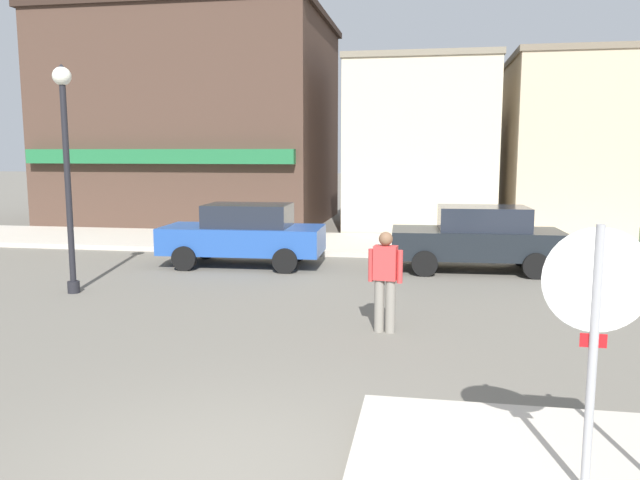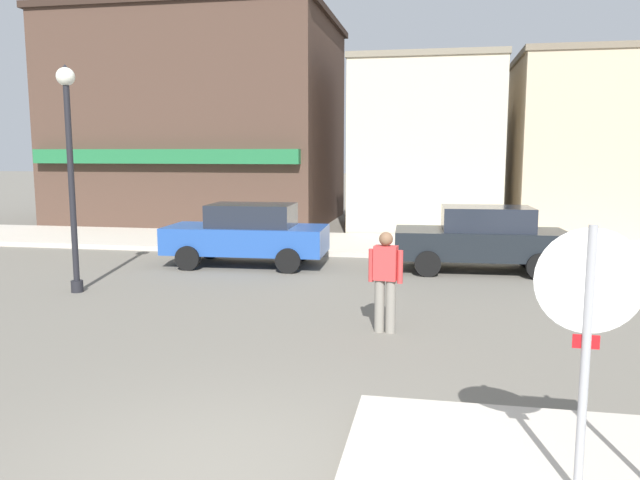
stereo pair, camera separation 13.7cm
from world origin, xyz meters
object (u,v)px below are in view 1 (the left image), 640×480
at_px(stop_sign, 595,325).
at_px(parked_car_second, 478,238).
at_px(lamp_post, 66,146).
at_px(parked_car_nearest, 244,234).
at_px(pedestrian_crossing_near, 385,279).

distance_m(stop_sign, parked_car_second, 10.31).
height_order(stop_sign, lamp_post, lamp_post).
distance_m(parked_car_nearest, pedestrian_crossing_near, 6.56).
height_order(lamp_post, parked_car_second, lamp_post).
xyz_separation_m(stop_sign, pedestrian_crossing_near, (-1.93, 4.70, -0.65)).
distance_m(stop_sign, pedestrian_crossing_near, 5.13).
xyz_separation_m(parked_car_nearest, parked_car_second, (5.73, 0.31, 0.00)).
bearing_deg(stop_sign, lamp_post, 142.58).
bearing_deg(lamp_post, parked_car_second, 25.15).
distance_m(stop_sign, lamp_post, 10.64).
height_order(parked_car_second, pedestrian_crossing_near, pedestrian_crossing_near).
bearing_deg(stop_sign, pedestrian_crossing_near, 112.36).
distance_m(lamp_post, parked_car_nearest, 4.88).
height_order(stop_sign, parked_car_nearest, stop_sign).
height_order(stop_sign, pedestrian_crossing_near, stop_sign).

